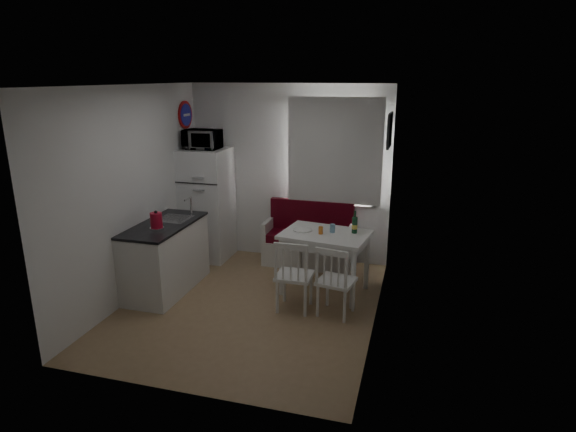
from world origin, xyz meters
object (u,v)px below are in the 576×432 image
Objects in this scene: wine_bottle at (355,222)px; chair_right at (335,275)px; kitchen_counter at (166,256)px; bench at (309,244)px; dining_table at (325,240)px; kettle at (156,220)px; fridge at (207,204)px; microwave at (202,139)px; chair_left at (292,269)px.

chair_right is at bearing -97.51° from wine_bottle.
kitchen_counter is at bearing -174.18° from chair_right.
bench reaches higher than chair_right.
dining_table is 5.05× the size of kettle.
chair_right is (0.66, -1.53, 0.22)m from bench.
chair_right is 0.28× the size of fridge.
fridge is (-1.56, -0.11, 0.53)m from bench.
fridge is at bearing -175.95° from bench.
fridge is at bearing 90.00° from microwave.
microwave reaches higher than wine_bottle.
chair_right is 2.65m from fridge.
fridge reaches higher than chair_left.
chair_left is at bearing -39.64° from fridge.
bench is (1.58, 1.35, -0.15)m from kitchen_counter.
microwave is at bearing 140.45° from chair_left.
chair_left is 1.02× the size of chair_right.
fridge reaches higher than kitchen_counter.
chair_right is at bearing -60.92° from dining_table.
kitchen_counter is 2.61× the size of microwave.
bench is 1.04m from dining_table.
microwave is at bearing 168.38° from dining_table.
fridge is (-1.72, 1.43, 0.29)m from chair_left.
wine_bottle is (0.76, -0.77, 0.63)m from bench.
dining_table is 2.12m from fridge.
kitchen_counter is 0.79× the size of fridge.
kettle is at bearing -167.99° from chair_right.
bench is at bearing 46.20° from kettle.
wine_bottle is (0.60, 0.76, 0.39)m from chair_left.
chair_right is at bearing -66.70° from bench.
dining_table is (0.41, -0.87, 0.40)m from bench.
chair_right is at bearing 1.65° from kettle.
chair_left is at bearing -169.34° from chair_right.
kitchen_counter is 2.25m from chair_right.
kitchen_counter is 2.83× the size of chair_right.
microwave is 1.76× the size of wine_bottle.
kettle is (0.03, -1.49, 0.18)m from fridge.
kitchen_counter is at bearing 173.16° from chair_left.
wine_bottle is at bearing 92.85° from chair_right.
bench is at bearing 4.05° from fridge.
kettle is (-1.69, -0.06, 0.47)m from chair_left.
fridge is at bearing 157.72° from chair_right.
microwave reaches higher than chair_right.
chair_left is 1.05m from wine_bottle.
bench is 1.26m from wine_bottle.
dining_table is 0.43m from wine_bottle.
kettle is 2.43m from wine_bottle.
bench is at bearing 123.43° from dining_table.
microwave reaches higher than chair_left.
kitchen_counter is at bearing 101.61° from kettle.
chair_right is 2.91m from microwave.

